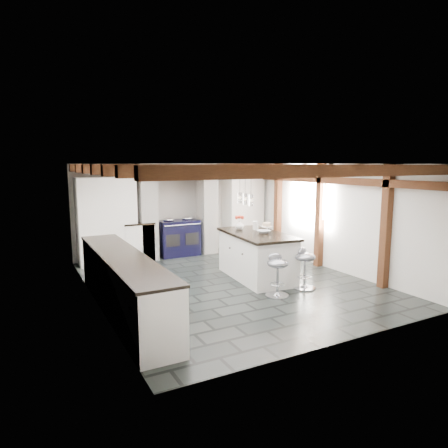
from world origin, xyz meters
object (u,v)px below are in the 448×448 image
range_cooker (178,237)px  kitchen_island (256,255)px  bar_stool_near (304,264)px  bar_stool_far (277,270)px

range_cooker → kitchen_island: (0.65, -2.64, 0.01)m
kitchen_island → bar_stool_near: 1.09m
bar_stool_near → bar_stool_far: bearing=165.2°
range_cooker → bar_stool_far: (0.36, -3.78, 0.01)m
bar_stool_near → kitchen_island: bearing=87.0°
bar_stool_near → bar_stool_far: size_ratio=1.01×
range_cooker → bar_stool_near: size_ratio=1.30×
range_cooker → bar_stool_near: bearing=-74.0°
bar_stool_near → range_cooker: bearing=81.4°
range_cooker → bar_stool_near: 3.80m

